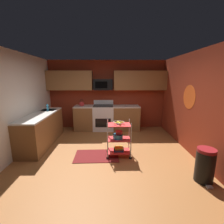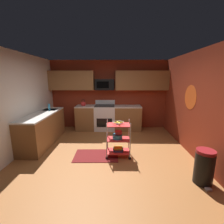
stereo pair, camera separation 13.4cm
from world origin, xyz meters
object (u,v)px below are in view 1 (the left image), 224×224
microwave (103,85)px  rolling_cart (119,139)px  mixing_bowl_large (118,136)px  kettle (82,104)px  trash_can (205,165)px  book_stack (119,149)px  fruit_bowl (119,123)px  oven_range (103,117)px  mixing_bowl_small (119,132)px  dish_soap_bottle (48,108)px

microwave → rolling_cart: 2.60m
mixing_bowl_large → kettle: (-1.25, 2.13, 0.48)m
kettle → trash_can: (2.84, -3.17, -0.67)m
kettle → book_stack: bearing=-59.2°
fruit_bowl → mixing_bowl_large: bearing=-180.0°
fruit_bowl → trash_can: 1.96m
microwave → rolling_cart: bearing=-78.2°
rolling_cart → fruit_bowl: rolling_cart is taller
oven_range → rolling_cart: size_ratio=1.20×
mixing_bowl_large → mixing_bowl_small: 0.10m
oven_range → mixing_bowl_small: size_ratio=6.04×
microwave → kettle: (-0.80, -0.11, -0.70)m
mixing_bowl_large → trash_can: (1.59, -1.04, -0.19)m
trash_can → mixing_bowl_large: bearing=146.9°
rolling_cart → fruit_bowl: 0.42m
book_stack → mixing_bowl_large: bearing=180.0°
mixing_bowl_large → book_stack: 0.34m
rolling_cart → dish_soap_bottle: size_ratio=4.57×
microwave → rolling_cart: size_ratio=0.77×
kettle → dish_soap_bottle: kettle is taller
microwave → kettle: microwave is taller
microwave → mixing_bowl_small: 2.52m
mixing_bowl_small → dish_soap_bottle: dish_soap_bottle is taller
rolling_cart → mixing_bowl_small: size_ratio=5.03×
dish_soap_bottle → trash_can: (3.77, -2.29, -0.69)m
oven_range → trash_can: (2.04, -3.17, -0.15)m
microwave → dish_soap_bottle: microwave is taller
mixing_bowl_large → trash_can: trash_can is taller
mixing_bowl_small → fruit_bowl: bearing=-113.0°
mixing_bowl_small → dish_soap_bottle: bearing=150.7°
book_stack → kettle: (-1.27, 2.13, 0.82)m
trash_can → rolling_cart: bearing=146.5°
mixing_bowl_large → microwave: bearing=101.3°
rolling_cart → trash_can: size_ratio=1.39×
oven_range → dish_soap_bottle: dish_soap_bottle is taller
fruit_bowl → dish_soap_bottle: dish_soap_bottle is taller
oven_range → mixing_bowl_large: size_ratio=4.37×
fruit_bowl → mixing_bowl_small: bearing=67.0°
kettle → trash_can: bearing=-48.1°
mixing_bowl_small → dish_soap_bottle: size_ratio=0.91×
microwave → book_stack: bearing=-78.2°
oven_range → rolling_cart: oven_range is taller
mixing_bowl_small → book_stack: bearing=-113.0°
fruit_bowl → mixing_bowl_small: (0.01, 0.01, -0.26)m
kettle → rolling_cart: bearing=-59.2°
mixing_bowl_large → kettle: kettle is taller
kettle → dish_soap_bottle: 1.28m
oven_range → mixing_bowl_small: (0.47, -2.12, 0.14)m
fruit_bowl → trash_can: (1.57, -1.04, -0.55)m
book_stack → dish_soap_bottle: dish_soap_bottle is taller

